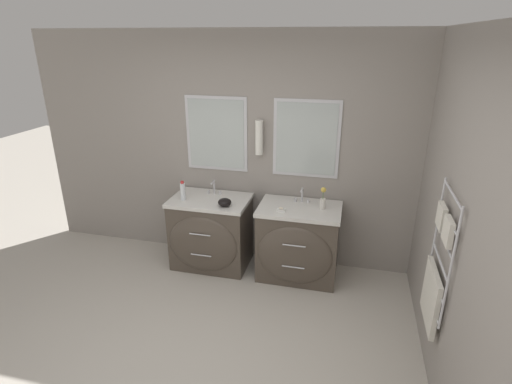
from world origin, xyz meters
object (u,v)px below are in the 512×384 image
(toiletry_bottle, at_px, (183,191))
(amenity_bowl, at_px, (225,202))
(vanity_right, at_px, (298,243))
(vanity_left, at_px, (210,233))
(flower_vase, at_px, (323,200))

(toiletry_bottle, bearing_deg, amenity_bowl, -7.32)
(vanity_right, xyz_separation_m, toiletry_bottle, (-1.29, -0.06, 0.51))
(vanity_left, bearing_deg, vanity_right, 0.00)
(amenity_bowl, height_order, flower_vase, flower_vase)
(toiletry_bottle, bearing_deg, vanity_left, 12.06)
(vanity_right, bearing_deg, flower_vase, 13.87)
(vanity_right, distance_m, toiletry_bottle, 1.38)
(vanity_left, xyz_separation_m, toiletry_bottle, (-0.28, -0.06, 0.51))
(vanity_left, distance_m, amenity_bowl, 0.52)
(vanity_right, xyz_separation_m, amenity_bowl, (-0.78, -0.12, 0.45))
(vanity_right, relative_size, flower_vase, 3.66)
(amenity_bowl, bearing_deg, flower_vase, 10.10)
(toiletry_bottle, xyz_separation_m, flower_vase, (1.52, 0.12, -0.00))
(toiletry_bottle, xyz_separation_m, amenity_bowl, (0.50, -0.06, -0.06))
(vanity_left, relative_size, vanity_right, 1.00)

